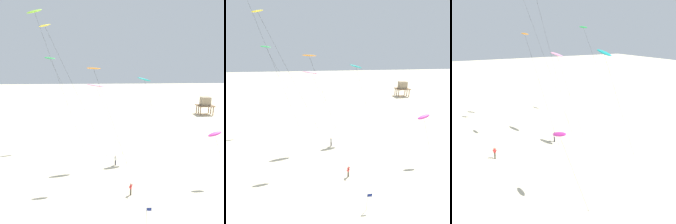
% 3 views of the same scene
% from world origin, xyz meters
% --- Properties ---
extents(ground_plane, '(260.00, 260.00, 0.00)m').
position_xyz_m(ground_plane, '(0.00, 0.00, 0.00)').
color(ground_plane, beige).
extents(kite_lime, '(8.23, 4.75, 25.04)m').
position_xyz_m(kite_lime, '(-10.66, 14.18, 24.14)').
color(kite_lime, '#8CD833').
rests_on(kite_lime, ground).
extents(kite_green, '(8.05, 4.11, 17.57)m').
position_xyz_m(kite_green, '(-10.45, 24.55, 16.86)').
color(kite_green, green).
rests_on(kite_green, ground).
extents(kite_orange, '(6.43, 3.16, 16.32)m').
position_xyz_m(kite_orange, '(-1.66, 9.18, 15.75)').
color(kite_orange, orange).
rests_on(kite_orange, ground).
extents(kite_teal, '(6.01, 3.08, 14.30)m').
position_xyz_m(kite_teal, '(6.87, 16.96, 13.67)').
color(kite_teal, teal).
rests_on(kite_teal, ground).
extents(kite_yellow, '(9.94, 5.52, 22.50)m').
position_xyz_m(kite_yellow, '(-8.56, 11.58, 21.57)').
color(kite_yellow, yellow).
rests_on(kite_yellow, ground).
extents(kite_magenta, '(4.16, 2.10, 7.59)m').
position_xyz_m(kite_magenta, '(15.21, 5.97, 7.05)').
color(kite_magenta, '#D8339E').
rests_on(kite_magenta, ground).
extents(kite_pink, '(6.33, 3.08, 13.45)m').
position_xyz_m(kite_pink, '(-1.49, 14.10, 12.96)').
color(kite_pink, pink).
rests_on(kite_pink, ground).
extents(kite_flyer_nearest, '(0.66, 0.68, 1.67)m').
position_xyz_m(kite_flyer_nearest, '(1.54, 12.07, 0.89)').
color(kite_flyer_nearest, '#33333D').
rests_on(kite_flyer_nearest, ground).
extents(kite_flyer_middle, '(0.62, 0.64, 1.67)m').
position_xyz_m(kite_flyer_middle, '(2.96, 2.46, 0.89)').
color(kite_flyer_middle, '#4C4738').
rests_on(kite_flyer_middle, ground).
extents(stilt_house, '(4.80, 4.10, 5.27)m').
position_xyz_m(stilt_house, '(30.91, 48.17, 3.59)').
color(stilt_house, '#846647').
rests_on(stilt_house, ground).
extents(marker_flag, '(0.56, 0.05, 2.10)m').
position_xyz_m(marker_flag, '(4.04, -3.88, 1.49)').
color(marker_flag, gray).
rests_on(marker_flag, ground).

